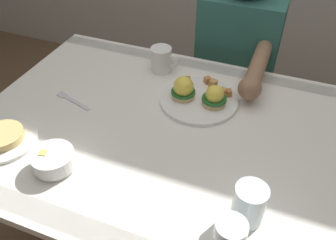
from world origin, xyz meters
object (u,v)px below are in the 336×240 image
object	(u,v)px
water_glass_far	(249,206)
eggs_benedict_plate	(198,96)
coffee_mug	(162,59)
diner_person	(235,65)
fruit_bowl	(53,160)
fork	(71,100)
side_plate	(4,138)
dining_table	(159,150)

from	to	relation	value
water_glass_far	eggs_benedict_plate	bearing A→B (deg)	121.86
coffee_mug	diner_person	distance (m)	0.40
diner_person	fruit_bowl	bearing A→B (deg)	-110.79
fork	water_glass_far	bearing A→B (deg)	-20.52
eggs_benedict_plate	water_glass_far	xyz separation A→B (m)	(0.25, -0.40, 0.02)
fork	side_plate	world-z (taller)	side_plate
eggs_benedict_plate	fruit_bowl	world-z (taller)	eggs_benedict_plate
coffee_mug	water_glass_far	bearing A→B (deg)	-50.87
side_plate	diner_person	bearing A→B (deg)	57.35
fruit_bowl	diner_person	bearing A→B (deg)	69.21
fork	side_plate	size ratio (longest dim) A/B	0.77
side_plate	diner_person	distance (m)	0.99
water_glass_far	side_plate	world-z (taller)	water_glass_far
eggs_benedict_plate	water_glass_far	distance (m)	0.47
dining_table	fruit_bowl	size ratio (longest dim) A/B	10.00
water_glass_far	side_plate	xyz separation A→B (m)	(-0.74, 0.00, -0.03)
eggs_benedict_plate	diner_person	world-z (taller)	diner_person
coffee_mug	water_glass_far	world-z (taller)	water_glass_far
water_glass_far	side_plate	bearing A→B (deg)	179.96
eggs_benedict_plate	side_plate	xyz separation A→B (m)	(-0.49, -0.40, -0.01)
eggs_benedict_plate	water_glass_far	size ratio (longest dim) A/B	2.44
dining_table	water_glass_far	bearing A→B (deg)	-35.22
coffee_mug	fork	xyz separation A→B (m)	(-0.22, -0.30, -0.05)
coffee_mug	diner_person	world-z (taller)	diner_person
fork	water_glass_far	world-z (taller)	water_glass_far
side_plate	diner_person	size ratio (longest dim) A/B	0.18
fruit_bowl	side_plate	distance (m)	0.21
dining_table	eggs_benedict_plate	distance (m)	0.23
dining_table	fork	xyz separation A→B (m)	(-0.34, 0.02, 0.11)
coffee_mug	fork	world-z (taller)	coffee_mug
water_glass_far	dining_table	bearing A→B (deg)	144.78
coffee_mug	eggs_benedict_plate	bearing A→B (deg)	-36.50
coffee_mug	fork	distance (m)	0.37
eggs_benedict_plate	fruit_bowl	xyz separation A→B (m)	(-0.28, -0.43, 0.00)
dining_table	coffee_mug	distance (m)	0.37
eggs_benedict_plate	fork	size ratio (longest dim) A/B	1.75
fruit_bowl	eggs_benedict_plate	bearing A→B (deg)	56.70
eggs_benedict_plate	diner_person	xyz separation A→B (m)	(0.04, 0.43, -0.11)
dining_table	coffee_mug	xyz separation A→B (m)	(-0.12, 0.31, 0.16)
water_glass_far	diner_person	xyz separation A→B (m)	(-0.21, 0.83, -0.14)
eggs_benedict_plate	water_glass_far	world-z (taller)	water_glass_far
fork	dining_table	bearing A→B (deg)	-2.98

